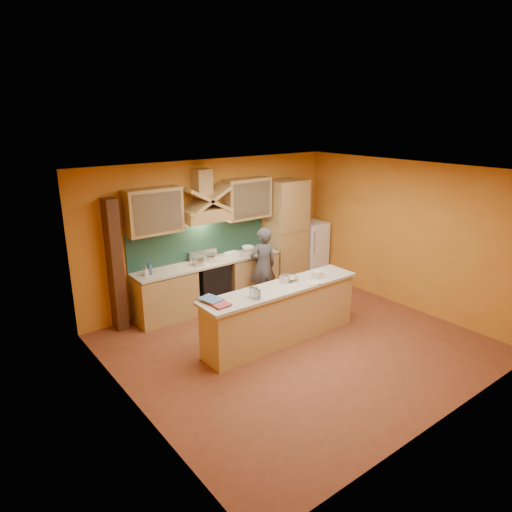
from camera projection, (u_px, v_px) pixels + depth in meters
floor at (297, 344)px, 7.46m from camera, size 5.50×5.00×0.01m
ceiling at (302, 172)px, 6.62m from camera, size 5.50×5.00×0.01m
wall_back at (213, 231)px, 8.93m from camera, size 5.50×0.02×2.80m
wall_front at (450, 318)px, 5.14m from camera, size 5.50×0.02×2.80m
wall_left at (130, 307)px, 5.44m from camera, size 0.02×5.00×2.80m
wall_right at (407, 235)px, 8.63m from camera, size 0.02×5.00×2.80m
base_cabinet_left at (165, 297)px, 8.27m from camera, size 1.10×0.60×0.86m
base_cabinet_right at (249, 275)px, 9.37m from camera, size 1.10×0.60×0.86m
counter_top at (209, 262)px, 8.68m from camera, size 3.00×0.62×0.04m
stove at (209, 284)px, 8.81m from camera, size 0.60×0.58×0.90m
backsplash at (200, 241)px, 8.79m from camera, size 3.00×0.03×0.70m
range_hood at (206, 215)px, 8.44m from camera, size 0.92×0.50×0.24m
hood_chimney at (202, 183)px, 8.34m from camera, size 0.30×0.30×0.50m
upper_cabinet_left at (153, 211)px, 7.86m from camera, size 1.00×0.35×0.80m
upper_cabinet_right at (247, 198)px, 9.02m from camera, size 1.00×0.35×0.80m
pantry_column at (286, 234)px, 9.74m from camera, size 0.80×0.60×2.30m
fridge at (311, 250)px, 10.32m from camera, size 0.58×0.60×1.30m
trim_column_left at (115, 266)px, 7.70m from camera, size 0.20×0.30×2.30m
island_body at (281, 315)px, 7.49m from camera, size 2.80×0.55×0.88m
island_top at (282, 288)px, 7.35m from camera, size 2.90×0.62×0.05m
person at (263, 266)px, 8.84m from camera, size 0.62×0.46×1.55m
pot_large at (199, 261)px, 8.49m from camera, size 0.26×0.26×0.15m
pot_small at (211, 259)px, 8.68m from camera, size 0.20×0.20×0.12m
soap_bottle_a at (146, 271)px, 7.88m from camera, size 0.09×0.09×0.17m
soap_bottle_b at (150, 268)px, 7.93m from camera, size 0.11×0.11×0.24m
bowl_back at (248, 248)px, 9.37m from camera, size 0.34×0.34×0.08m
dish_rack at (232, 254)px, 8.95m from camera, size 0.26×0.21×0.09m
book_lower at (212, 306)px, 6.56m from camera, size 0.27×0.35×0.03m
book_upper at (205, 302)px, 6.66m from camera, size 0.32×0.39×0.03m
jar_large at (253, 293)px, 6.88m from camera, size 0.15×0.15×0.16m
jar_small at (257, 295)px, 6.83m from camera, size 0.14×0.14×0.14m
kitchen_scale at (285, 279)px, 7.52m from camera, size 0.14×0.14×0.11m
mixing_bowl at (290, 279)px, 7.60m from camera, size 0.31×0.31×0.06m
cloth at (313, 283)px, 7.47m from camera, size 0.26×0.23×0.01m
grocery_bag_a at (317, 274)px, 7.73m from camera, size 0.22×0.20×0.11m
grocery_bag_b at (320, 274)px, 7.77m from camera, size 0.20×0.19×0.10m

